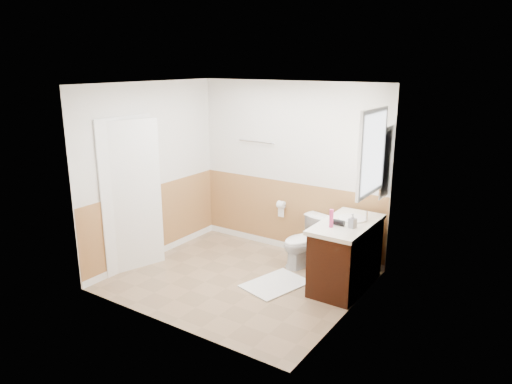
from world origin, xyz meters
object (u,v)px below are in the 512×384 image
Objects in this scene: vanity_cabinet at (346,257)px; lotion_bottle at (331,218)px; bath_mat at (275,284)px; toilet at (304,241)px; soap_dispenser at (353,221)px.

lotion_bottle is at bearing -110.52° from vanity_cabinet.
lotion_bottle is (-0.10, -0.27, 0.56)m from vanity_cabinet.
bath_mat is 1.17m from lotion_bottle.
toilet reaches higher than bath_mat.
lotion_bottle reaches higher than vanity_cabinet.
toilet is at bearing 138.71° from lotion_bottle.
vanity_cabinet is (0.75, -0.30, 0.06)m from toilet.
bath_mat is at bearing -74.75° from toilet.
lotion_bottle is at bearing -26.03° from toilet.
lotion_bottle is at bearing 16.83° from bath_mat.
vanity_cabinet is (0.75, 0.46, 0.39)m from bath_mat.
lotion_bottle reaches higher than soap_dispenser.
lotion_bottle is at bearing -151.46° from soap_dispenser.
vanity_cabinet is 0.63m from lotion_bottle.
soap_dispenser reaches higher than vanity_cabinet.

